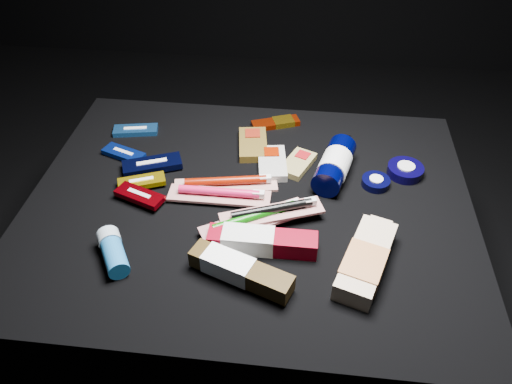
# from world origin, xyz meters

# --- Properties ---
(ground) EXTENTS (3.00, 3.00, 0.00)m
(ground) POSITION_xyz_m (0.00, 0.00, 0.00)
(ground) COLOR black
(ground) RESTS_ON ground
(cloth_table) EXTENTS (0.98, 0.78, 0.40)m
(cloth_table) POSITION_xyz_m (0.00, 0.00, 0.20)
(cloth_table) COLOR black
(cloth_table) RESTS_ON ground
(luna_bar_0) EXTENTS (0.12, 0.06, 0.01)m
(luna_bar_0) POSITION_xyz_m (-0.33, 0.23, 0.41)
(luna_bar_0) COLOR #1E579B
(luna_bar_0) RESTS_ON cloth_table
(luna_bar_1) EXTENTS (0.11, 0.07, 0.01)m
(luna_bar_1) POSITION_xyz_m (-0.32, 0.13, 0.41)
(luna_bar_1) COLOR navy
(luna_bar_1) RESTS_ON cloth_table
(luna_bar_2) EXTENTS (0.15, 0.10, 0.02)m
(luna_bar_2) POSITION_xyz_m (-0.24, 0.09, 0.41)
(luna_bar_2) COLOR black
(luna_bar_2) RESTS_ON cloth_table
(luna_bar_3) EXTENTS (0.11, 0.08, 0.01)m
(luna_bar_3) POSITION_xyz_m (-0.25, 0.02, 0.41)
(luna_bar_3) COLOR #BC9A0A
(luna_bar_3) RESTS_ON cloth_table
(luna_bar_4) EXTENTS (0.12, 0.08, 0.01)m
(luna_bar_4) POSITION_xyz_m (-0.24, -0.03, 0.42)
(luna_bar_4) COLOR #690108
(luna_bar_4) RESTS_ON cloth_table
(clif_bar_0) EXTENTS (0.09, 0.13, 0.02)m
(clif_bar_0) POSITION_xyz_m (-0.01, 0.21, 0.41)
(clif_bar_0) COLOR #523F15
(clif_bar_0) RESTS_ON cloth_table
(clif_bar_1) EXTENTS (0.08, 0.13, 0.02)m
(clif_bar_1) POSITION_xyz_m (0.04, 0.13, 0.41)
(clif_bar_1) COLOR #A1A19A
(clif_bar_1) RESTS_ON cloth_table
(clif_bar_2) EXTENTS (0.09, 0.12, 0.02)m
(clif_bar_2) POSITION_xyz_m (0.10, 0.14, 0.41)
(clif_bar_2) COLOR olive
(clif_bar_2) RESTS_ON cloth_table
(power_bar) EXTENTS (0.13, 0.08, 0.02)m
(power_bar) POSITION_xyz_m (0.04, 0.31, 0.41)
(power_bar) COLOR maroon
(power_bar) RESTS_ON cloth_table
(lotion_bottle) EXTENTS (0.11, 0.21, 0.07)m
(lotion_bottle) POSITION_xyz_m (0.19, 0.11, 0.43)
(lotion_bottle) COLOR black
(lotion_bottle) RESTS_ON cloth_table
(cream_tin_upper) EXTENTS (0.08, 0.08, 0.03)m
(cream_tin_upper) POSITION_xyz_m (0.35, 0.14, 0.41)
(cream_tin_upper) COLOR black
(cream_tin_upper) RESTS_ON cloth_table
(cream_tin_lower) EXTENTS (0.06, 0.06, 0.02)m
(cream_tin_lower) POSITION_xyz_m (0.28, 0.09, 0.41)
(cream_tin_lower) COLOR black
(cream_tin_lower) RESTS_ON cloth_table
(bodywash_bottle) EXTENTS (0.13, 0.22, 0.04)m
(bodywash_bottle) POSITION_xyz_m (0.24, -0.17, 0.42)
(bodywash_bottle) COLOR beige
(bodywash_bottle) RESTS_ON cloth_table
(deodorant_stick) EXTENTS (0.09, 0.11, 0.04)m
(deodorant_stick) POSITION_xyz_m (-0.24, -0.20, 0.42)
(deodorant_stick) COLOR #1C64A0
(deodorant_stick) RESTS_ON cloth_table
(toothbrush_pack_0) EXTENTS (0.24, 0.10, 0.03)m
(toothbrush_pack_0) POSITION_xyz_m (-0.05, 0.04, 0.41)
(toothbrush_pack_0) COLOR silver
(toothbrush_pack_0) RESTS_ON cloth_table
(toothbrush_pack_1) EXTENTS (0.23, 0.05, 0.03)m
(toothbrush_pack_1) POSITION_xyz_m (-0.06, -0.00, 0.42)
(toothbrush_pack_1) COLOR beige
(toothbrush_pack_1) RESTS_ON cloth_table
(toothbrush_pack_2) EXTENTS (0.23, 0.16, 0.03)m
(toothbrush_pack_2) POSITION_xyz_m (0.02, -0.08, 0.42)
(toothbrush_pack_2) COLOR #B8B0AC
(toothbrush_pack_2) RESTS_ON cloth_table
(toothbrush_pack_3) EXTENTS (0.22, 0.13, 0.02)m
(toothbrush_pack_3) POSITION_xyz_m (0.06, -0.06, 0.43)
(toothbrush_pack_3) COLOR beige
(toothbrush_pack_3) RESTS_ON cloth_table
(toothpaste_carton_red) EXTENTS (0.22, 0.05, 0.04)m
(toothpaste_carton_red) POSITION_xyz_m (0.03, -0.14, 0.42)
(toothpaste_carton_red) COLOR #6D0010
(toothpaste_carton_red) RESTS_ON cloth_table
(toothpaste_carton_green) EXTENTS (0.20, 0.11, 0.04)m
(toothpaste_carton_green) POSITION_xyz_m (0.00, -0.21, 0.42)
(toothpaste_carton_green) COLOR #33230A
(toothpaste_carton_green) RESTS_ON cloth_table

